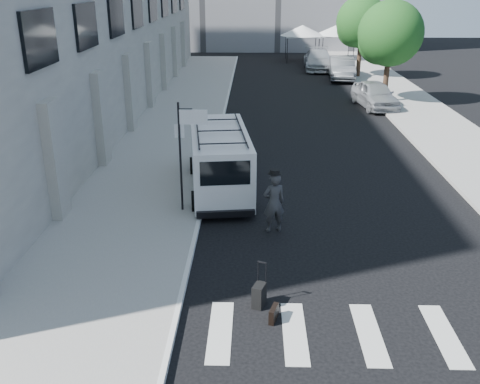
# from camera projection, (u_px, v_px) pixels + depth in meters

# --- Properties ---
(ground) EXTENTS (120.00, 120.00, 0.00)m
(ground) POSITION_uv_depth(u_px,v_px,m) (264.00, 263.00, 14.29)
(ground) COLOR black
(ground) RESTS_ON ground
(sidewalk_left) EXTENTS (4.50, 48.00, 0.15)m
(sidewalk_left) POSITION_uv_depth(u_px,v_px,m) (182.00, 117.00, 29.23)
(sidewalk_left) COLOR gray
(sidewalk_left) RESTS_ON ground
(sidewalk_right) EXTENTS (4.00, 56.00, 0.15)m
(sidewalk_right) POSITION_uv_depth(u_px,v_px,m) (407.00, 102.00, 32.61)
(sidewalk_right) COLOR gray
(sidewalk_right) RESTS_ON ground
(building_left) EXTENTS (10.00, 44.00, 12.00)m
(building_left) POSITION_uv_depth(u_px,v_px,m) (50.00, 0.00, 29.07)
(building_left) COLOR gray
(building_left) RESTS_ON ground
(sign_pole) EXTENTS (1.03, 0.07, 3.50)m
(sign_pole) POSITION_uv_depth(u_px,v_px,m) (187.00, 134.00, 16.34)
(sign_pole) COLOR black
(sign_pole) RESTS_ON sidewalk_left
(tree_near) EXTENTS (3.80, 3.83, 6.03)m
(tree_near) POSITION_uv_depth(u_px,v_px,m) (388.00, 36.00, 31.34)
(tree_near) COLOR black
(tree_near) RESTS_ON ground
(tree_far) EXTENTS (3.80, 3.83, 6.03)m
(tree_far) POSITION_uv_depth(u_px,v_px,m) (360.00, 24.00, 39.70)
(tree_far) COLOR black
(tree_far) RESTS_ON ground
(tent_left) EXTENTS (4.00, 4.00, 3.20)m
(tent_left) POSITION_uv_depth(u_px,v_px,m) (302.00, 31.00, 48.46)
(tent_left) COLOR black
(tent_left) RESTS_ON ground
(tent_right) EXTENTS (4.00, 4.00, 3.20)m
(tent_right) POSITION_uv_depth(u_px,v_px,m) (337.00, 30.00, 48.85)
(tent_right) COLOR black
(tent_right) RESTS_ON ground
(businessman) EXTENTS (0.77, 0.62, 1.84)m
(businessman) POSITION_uv_depth(u_px,v_px,m) (274.00, 203.00, 15.80)
(businessman) COLOR #313133
(businessman) RESTS_ON ground
(briefcase) EXTENTS (0.24, 0.46, 0.34)m
(briefcase) POSITION_uv_depth(u_px,v_px,m) (274.00, 314.00, 11.85)
(briefcase) COLOR black
(briefcase) RESTS_ON ground
(suitcase) EXTENTS (0.36, 0.45, 1.08)m
(suitcase) POSITION_uv_depth(u_px,v_px,m) (259.00, 295.00, 12.34)
(suitcase) COLOR black
(suitcase) RESTS_ON ground
(cargo_van) EXTENTS (2.61, 6.02, 2.21)m
(cargo_van) POSITION_uv_depth(u_px,v_px,m) (219.00, 159.00, 18.87)
(cargo_van) COLOR silver
(cargo_van) RESTS_ON ground
(parked_car_a) EXTENTS (2.40, 4.73, 1.54)m
(parked_car_a) POSITION_uv_depth(u_px,v_px,m) (375.00, 95.00, 31.35)
(parked_car_a) COLOR #9EA1A6
(parked_car_a) RESTS_ON ground
(parked_car_b) EXTENTS (2.16, 5.18, 1.67)m
(parked_car_b) POSITION_uv_depth(u_px,v_px,m) (342.00, 68.00, 40.23)
(parked_car_b) COLOR #565A5E
(parked_car_b) RESTS_ON ground
(parked_car_c) EXTENTS (2.51, 5.73, 1.64)m
(parked_car_c) POSITION_uv_depth(u_px,v_px,m) (318.00, 60.00, 44.49)
(parked_car_c) COLOR #B4B8BD
(parked_car_c) RESTS_ON ground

